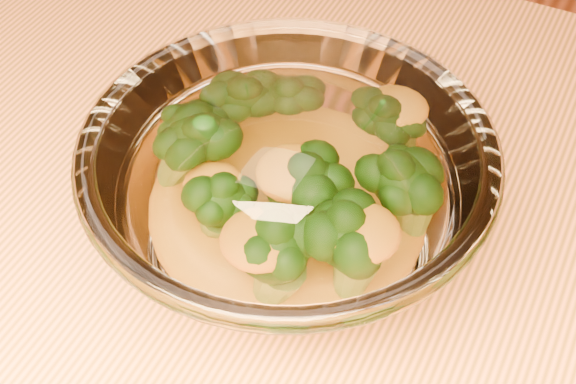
{
  "coord_description": "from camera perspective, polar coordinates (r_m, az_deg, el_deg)",
  "views": [
    {
      "loc": [
        0.24,
        -0.21,
        1.15
      ],
      "look_at": [
        0.11,
        0.07,
        0.81
      ],
      "focal_mm": 50.0,
      "sensor_mm": 36.0,
      "label": 1
    }
  ],
  "objects": [
    {
      "name": "cheese_sauce",
      "position": [
        0.48,
        0.0,
        -2.15
      ],
      "size": [
        0.11,
        0.11,
        0.03
      ],
      "primitive_type": "ellipsoid",
      "color": "orange",
      "rests_on": "glass_bowl"
    },
    {
      "name": "table",
      "position": [
        0.59,
        -12.53,
        -11.08
      ],
      "size": [
        1.2,
        0.8,
        0.75
      ],
      "color": "#E47B44",
      "rests_on": "ground"
    },
    {
      "name": "broccoli_heap",
      "position": [
        0.46,
        0.12,
        1.2
      ],
      "size": [
        0.17,
        0.16,
        0.06
      ],
      "color": "black",
      "rests_on": "cheese_sauce"
    },
    {
      "name": "glass_bowl",
      "position": [
        0.46,
        0.0,
        -0.42
      ],
      "size": [
        0.23,
        0.23,
        0.1
      ],
      "color": "white",
      "rests_on": "table"
    }
  ]
}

